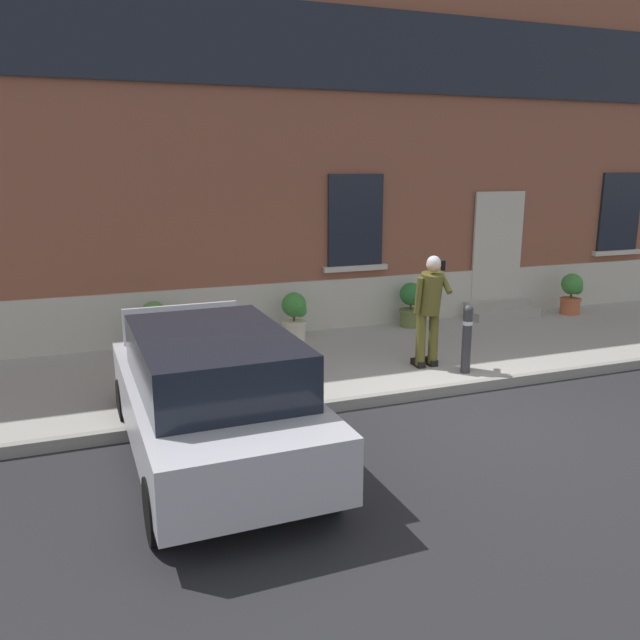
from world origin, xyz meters
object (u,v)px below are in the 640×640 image
person_on_phone (430,304)px  planter_olive (411,303)px  planter_charcoal (155,325)px  planter_terracotta (572,293)px  planter_cream (295,315)px  hatchback_car_silver (212,394)px  bollard_far_left (225,362)px  bollard_near_person (467,336)px

person_on_phone → planter_olive: person_on_phone is taller
planter_charcoal → planter_terracotta: bearing=-1.3°
planter_cream → planter_olive: 2.43m
planter_cream → planter_terracotta: 6.10m
hatchback_car_silver → bollard_far_left: size_ratio=3.92×
planter_charcoal → planter_cream: 2.43m
planter_olive → bollard_near_person: bearing=-102.2°
bollard_near_person → bollard_far_left: 3.67m
bollard_far_left → planter_terracotta: size_ratio=1.22×
planter_cream → planter_olive: (2.42, 0.13, 0.00)m
bollard_far_left → planter_cream: 3.29m
planter_cream → planter_olive: bearing=3.2°
person_on_phone → planter_charcoal: (-3.83, 2.37, -0.55)m
planter_charcoal → planter_olive: (4.85, 0.04, 0.00)m
bollard_far_left → person_on_phone: 3.32m
person_on_phone → planter_cream: (-1.40, 2.28, -0.55)m
planter_cream → planter_terracotta: same height
bollard_far_left → planter_cream: (1.86, 2.71, -0.11)m
planter_cream → planter_terracotta: bearing=-0.9°
person_on_phone → planter_terracotta: (4.70, 2.18, -0.55)m
hatchback_car_silver → planter_charcoal: hatchback_car_silver is taller
planter_cream → person_on_phone: bearing=-58.3°
bollard_far_left → person_on_phone: (3.26, 0.43, 0.44)m
person_on_phone → planter_charcoal: person_on_phone is taller
bollard_near_person → planter_terracotta: bollard_near_person is taller
person_on_phone → planter_terracotta: bearing=8.2°
planter_terracotta → planter_charcoal: bearing=178.7°
bollard_near_person → planter_cream: (-1.81, 2.71, -0.11)m
bollard_near_person → planter_terracotta: bearing=31.4°
person_on_phone → planter_cream: 2.73m
bollard_near_person → planter_charcoal: 5.08m
hatchback_car_silver → planter_cream: (2.30, 4.04, -0.18)m
planter_charcoal → hatchback_car_silver: bearing=-88.2°
planter_charcoal → planter_terracotta: same height
planter_charcoal → planter_cream: size_ratio=1.00×
bollard_near_person → bollard_far_left: size_ratio=1.00×
hatchback_car_silver → person_on_phone: person_on_phone is taller
bollard_far_left → person_on_phone: person_on_phone is taller
hatchback_car_silver → planter_terracotta: (8.40, 3.94, -0.18)m
bollard_near_person → planter_olive: size_ratio=1.22×
person_on_phone → planter_olive: 2.67m
hatchback_car_silver → planter_terracotta: hatchback_car_silver is taller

